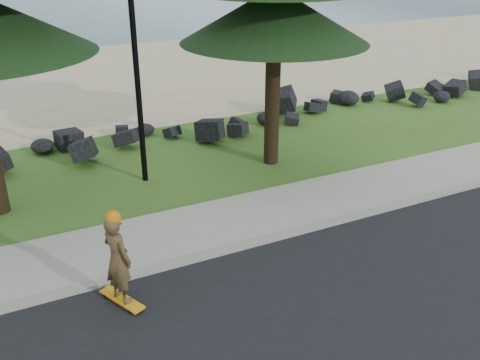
{
  "coord_description": "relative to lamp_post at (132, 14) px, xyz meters",
  "views": [
    {
      "loc": [
        -3.39,
        -9.16,
        5.77
      ],
      "look_at": [
        1.15,
        0.0,
        1.07
      ],
      "focal_mm": 40.0,
      "sensor_mm": 36.0,
      "label": 1
    }
  ],
  "objects": [
    {
      "name": "sidewalk",
      "position": [
        0.0,
        -3.0,
        -4.09
      ],
      "size": [
        160.0,
        2.0,
        0.08
      ],
      "primitive_type": "cube",
      "color": "gray",
      "rests_on": "ground"
    },
    {
      "name": "seawall_boulders",
      "position": [
        0.0,
        2.4,
        -4.13
      ],
      "size": [
        60.0,
        2.4,
        1.1
      ],
      "primitive_type": null,
      "color": "black",
      "rests_on": "ground"
    },
    {
      "name": "kerb",
      "position": [
        0.0,
        -4.1,
        -4.08
      ],
      "size": [
        160.0,
        0.2,
        0.1
      ],
      "primitive_type": "cube",
      "color": "gray",
      "rests_on": "ground"
    },
    {
      "name": "beach_sand",
      "position": [
        0.0,
        11.3,
        -4.13
      ],
      "size": [
        160.0,
        15.0,
        0.01
      ],
      "primitive_type": "cube",
      "color": "tan",
      "rests_on": "ground"
    },
    {
      "name": "skateboarder",
      "position": [
        -1.89,
        -4.78,
        -3.23
      ],
      "size": [
        0.6,
        0.97,
        1.78
      ],
      "rotation": [
        0.0,
        0.0,
        1.99
      ],
      "color": "orange",
      "rests_on": "ground"
    },
    {
      "name": "lamp_post",
      "position": [
        0.0,
        0.0,
        0.0
      ],
      "size": [
        0.25,
        0.14,
        8.14
      ],
      "color": "black",
      "rests_on": "ground"
    },
    {
      "name": "ground",
      "position": [
        0.0,
        -3.2,
        -4.13
      ],
      "size": [
        160.0,
        160.0,
        0.0
      ],
      "primitive_type": "plane",
      "color": "#37581B",
      "rests_on": "ground"
    }
  ]
}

